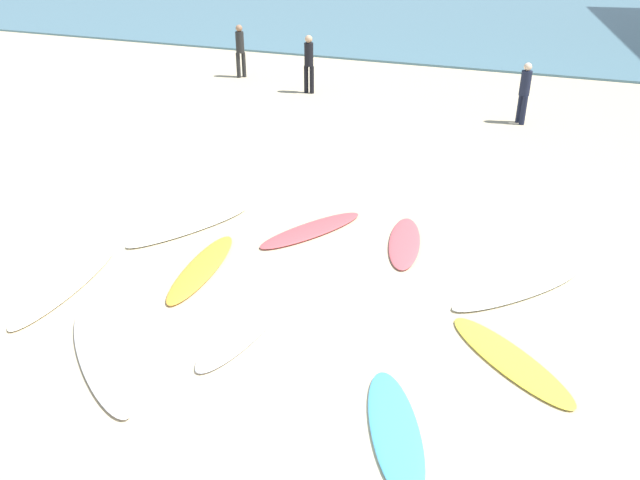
{
  "coord_description": "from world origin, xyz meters",
  "views": [
    {
      "loc": [
        2.66,
        -5.18,
        5.41
      ],
      "look_at": [
        -0.8,
        3.83,
        0.3
      ],
      "focal_mm": 36.0,
      "sensor_mm": 36.0,
      "label": 1
    }
  ],
  "objects_px": {
    "surfboard_1": "(311,230)",
    "surfboard_6": "(242,332)",
    "surfboard_0": "(189,226)",
    "surfboard_3": "(66,285)",
    "surfboard_9": "(404,242)",
    "surfboard_2": "(395,430)",
    "surfboard_8": "(516,290)",
    "surfboard_4": "(510,360)",
    "beachgoer_near": "(309,61)",
    "surfboard_7": "(202,268)",
    "beachgoer_mid": "(240,48)",
    "surfboard_5": "(102,359)",
    "beachgoer_far": "(524,90)"
  },
  "relations": [
    {
      "from": "surfboard_8",
      "to": "beachgoer_near",
      "type": "bearing_deg",
      "value": 168.76
    },
    {
      "from": "surfboard_9",
      "to": "beachgoer_mid",
      "type": "bearing_deg",
      "value": -61.41
    },
    {
      "from": "surfboard_5",
      "to": "surfboard_4",
      "type": "bearing_deg",
      "value": 151.13
    },
    {
      "from": "surfboard_3",
      "to": "beachgoer_near",
      "type": "xyz_separation_m",
      "value": [
        -0.72,
        12.16,
        0.97
      ]
    },
    {
      "from": "surfboard_3",
      "to": "surfboard_5",
      "type": "bearing_deg",
      "value": 137.78
    },
    {
      "from": "surfboard_3",
      "to": "surfboard_5",
      "type": "xyz_separation_m",
      "value": [
        1.73,
        -1.33,
        0.01
      ]
    },
    {
      "from": "surfboard_1",
      "to": "surfboard_3",
      "type": "bearing_deg",
      "value": 77.54
    },
    {
      "from": "surfboard_0",
      "to": "beachgoer_mid",
      "type": "xyz_separation_m",
      "value": [
        -4.41,
        10.75,
        0.94
      ]
    },
    {
      "from": "surfboard_1",
      "to": "surfboard_7",
      "type": "height_order",
      "value": "surfboard_7"
    },
    {
      "from": "surfboard_3",
      "to": "surfboard_7",
      "type": "relative_size",
      "value": 1.11
    },
    {
      "from": "surfboard_0",
      "to": "beachgoer_far",
      "type": "height_order",
      "value": "beachgoer_far"
    },
    {
      "from": "surfboard_2",
      "to": "surfboard_4",
      "type": "distance_m",
      "value": 2.11
    },
    {
      "from": "surfboard_3",
      "to": "surfboard_2",
      "type": "bearing_deg",
      "value": 163.39
    },
    {
      "from": "surfboard_3",
      "to": "surfboard_6",
      "type": "bearing_deg",
      "value": 172.98
    },
    {
      "from": "surfboard_2",
      "to": "surfboard_7",
      "type": "xyz_separation_m",
      "value": [
        -3.96,
        2.43,
        -0.0
      ]
    },
    {
      "from": "surfboard_5",
      "to": "surfboard_7",
      "type": "xyz_separation_m",
      "value": [
        0.01,
        2.56,
        -0.01
      ]
    },
    {
      "from": "surfboard_4",
      "to": "surfboard_5",
      "type": "xyz_separation_m",
      "value": [
        -5.06,
        -1.93,
        0.01
      ]
    },
    {
      "from": "surfboard_0",
      "to": "surfboard_6",
      "type": "distance_m",
      "value": 3.58
    },
    {
      "from": "surfboard_8",
      "to": "surfboard_4",
      "type": "bearing_deg",
      "value": -45.17
    },
    {
      "from": "beachgoer_near",
      "to": "beachgoer_far",
      "type": "height_order",
      "value": "beachgoer_near"
    },
    {
      "from": "surfboard_5",
      "to": "surfboard_9",
      "type": "distance_m",
      "value": 5.49
    },
    {
      "from": "surfboard_5",
      "to": "surfboard_9",
      "type": "height_order",
      "value": "surfboard_5"
    },
    {
      "from": "beachgoer_far",
      "to": "surfboard_0",
      "type": "bearing_deg",
      "value": 112.74
    },
    {
      "from": "surfboard_7",
      "to": "surfboard_9",
      "type": "distance_m",
      "value": 3.58
    },
    {
      "from": "surfboard_4",
      "to": "surfboard_6",
      "type": "bearing_deg",
      "value": -38.25
    },
    {
      "from": "surfboard_8",
      "to": "surfboard_5",
      "type": "bearing_deg",
      "value": -101.41
    },
    {
      "from": "surfboard_2",
      "to": "beachgoer_far",
      "type": "height_order",
      "value": "beachgoer_far"
    },
    {
      "from": "surfboard_0",
      "to": "surfboard_4",
      "type": "distance_m",
      "value": 6.34
    },
    {
      "from": "surfboard_4",
      "to": "surfboard_8",
      "type": "height_order",
      "value": "surfboard_8"
    },
    {
      "from": "surfboard_1",
      "to": "beachgoer_mid",
      "type": "bearing_deg",
      "value": -26.52
    },
    {
      "from": "surfboard_0",
      "to": "surfboard_1",
      "type": "xyz_separation_m",
      "value": [
        2.19,
        0.69,
        0.0
      ]
    },
    {
      "from": "surfboard_0",
      "to": "surfboard_9",
      "type": "relative_size",
      "value": 1.28
    },
    {
      "from": "surfboard_2",
      "to": "surfboard_7",
      "type": "bearing_deg",
      "value": -55.94
    },
    {
      "from": "surfboard_5",
      "to": "surfboard_0",
      "type": "bearing_deg",
      "value": -125.24
    },
    {
      "from": "surfboard_6",
      "to": "surfboard_0",
      "type": "bearing_deg",
      "value": -40.23
    },
    {
      "from": "surfboard_1",
      "to": "surfboard_6",
      "type": "distance_m",
      "value": 3.31
    },
    {
      "from": "beachgoer_near",
      "to": "surfboard_8",
      "type": "bearing_deg",
      "value": 132.59
    },
    {
      "from": "surfboard_2",
      "to": "surfboard_8",
      "type": "bearing_deg",
      "value": -129.66
    },
    {
      "from": "surfboard_6",
      "to": "surfboard_8",
      "type": "height_order",
      "value": "surfboard_8"
    },
    {
      "from": "surfboard_9",
      "to": "surfboard_4",
      "type": "bearing_deg",
      "value": 116.72
    },
    {
      "from": "surfboard_2",
      "to": "surfboard_9",
      "type": "xyz_separation_m",
      "value": [
        -1.04,
        4.51,
        -0.0
      ]
    },
    {
      "from": "surfboard_6",
      "to": "beachgoer_mid",
      "type": "distance_m",
      "value": 15.05
    },
    {
      "from": "surfboard_0",
      "to": "surfboard_8",
      "type": "height_order",
      "value": "surfboard_8"
    },
    {
      "from": "surfboard_6",
      "to": "surfboard_3",
      "type": "bearing_deg",
      "value": 4.51
    },
    {
      "from": "surfboard_5",
      "to": "surfboard_8",
      "type": "relative_size",
      "value": 1.04
    },
    {
      "from": "surfboard_7",
      "to": "surfboard_9",
      "type": "height_order",
      "value": "surfboard_7"
    },
    {
      "from": "surfboard_3",
      "to": "surfboard_9",
      "type": "xyz_separation_m",
      "value": [
        4.66,
        3.32,
        0.0
      ]
    },
    {
      "from": "surfboard_3",
      "to": "surfboard_6",
      "type": "distance_m",
      "value": 3.18
    },
    {
      "from": "surfboard_3",
      "to": "surfboard_6",
      "type": "height_order",
      "value": "surfboard_6"
    },
    {
      "from": "surfboard_1",
      "to": "surfboard_6",
      "type": "xyz_separation_m",
      "value": [
        0.25,
        -3.3,
        0.0
      ]
    }
  ]
}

